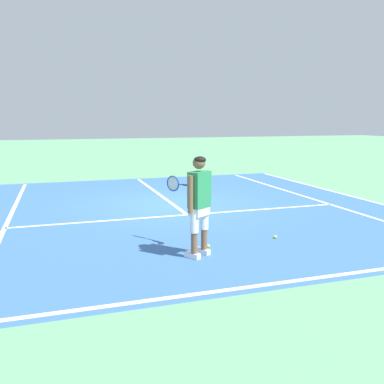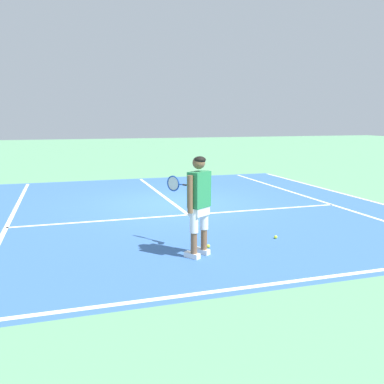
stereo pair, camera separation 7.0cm
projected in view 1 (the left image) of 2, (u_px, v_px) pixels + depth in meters
ground_plane at (172, 204)px, 11.52m from camera, size 80.00×80.00×0.00m
court_inner_surface at (177, 207)px, 11.06m from camera, size 10.98×11.31×0.00m
line_baseline at (281, 283)px, 5.94m from camera, size 10.98×0.10×0.01m
line_service at (187, 215)px, 10.17m from camera, size 8.23×0.10×0.01m
line_centre_service at (157, 193)px, 13.17m from camera, size 0.10×6.40×0.01m
line_singles_left at (9, 218)px, 9.81m from camera, size 0.10×10.91×0.01m
line_singles_right at (310, 198)px, 12.30m from camera, size 0.10×10.91×0.01m
line_doubles_right at (349, 196)px, 12.72m from camera, size 0.10×10.91×0.01m
tennis_player at (198, 199)px, 6.96m from camera, size 0.59×1.22×1.71m
tennis_ball_near_feet at (275, 237)px, 8.16m from camera, size 0.07×0.07×0.07m
tennis_ball_by_baseline at (208, 246)px, 7.57m from camera, size 0.07×0.07×0.07m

